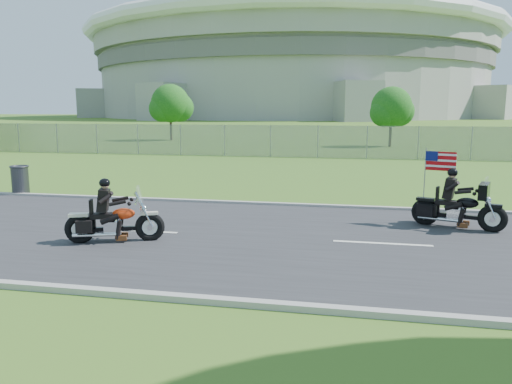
# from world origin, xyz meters

# --- Properties ---
(ground) EXTENTS (420.00, 420.00, 0.00)m
(ground) POSITION_xyz_m (0.00, 0.00, 0.00)
(ground) COLOR #2C5A1C
(ground) RESTS_ON ground
(road) EXTENTS (120.00, 8.00, 0.04)m
(road) POSITION_xyz_m (0.00, 0.00, 0.02)
(road) COLOR #28282B
(road) RESTS_ON ground
(curb_north) EXTENTS (120.00, 0.18, 0.12)m
(curb_north) POSITION_xyz_m (0.00, 4.05, 0.05)
(curb_north) COLOR #9E9B93
(curb_north) RESTS_ON ground
(curb_south) EXTENTS (120.00, 0.18, 0.12)m
(curb_south) POSITION_xyz_m (0.00, -4.05, 0.05)
(curb_south) COLOR #9E9B93
(curb_south) RESTS_ON ground
(fence) EXTENTS (60.00, 0.03, 2.00)m
(fence) POSITION_xyz_m (-5.00, 20.00, 1.00)
(fence) COLOR gray
(fence) RESTS_ON ground
(stadium) EXTENTS (140.40, 140.40, 29.20)m
(stadium) POSITION_xyz_m (-20.00, 170.00, 15.58)
(stadium) COLOR #A3A099
(stadium) RESTS_ON ground
(tree_fence_near) EXTENTS (3.52, 3.28, 4.75)m
(tree_fence_near) POSITION_xyz_m (6.04, 30.04, 2.97)
(tree_fence_near) COLOR #382316
(tree_fence_near) RESTS_ON ground
(tree_fence_mid) EXTENTS (3.96, 3.69, 5.30)m
(tree_fence_mid) POSITION_xyz_m (-13.95, 34.04, 3.30)
(tree_fence_mid) COLOR #382316
(tree_fence_mid) RESTS_ON ground
(motorcycle_lead) EXTENTS (2.17, 1.03, 1.51)m
(motorcycle_lead) POSITION_xyz_m (-2.05, -1.01, 0.48)
(motorcycle_lead) COLOR black
(motorcycle_lead) RESTS_ON ground
(motorcycle_follow) EXTENTS (2.26, 1.12, 1.94)m
(motorcycle_follow) POSITION_xyz_m (5.94, 1.94, 0.54)
(motorcycle_follow) COLOR black
(motorcycle_follow) RESTS_ON ground
(trash_can) EXTENTS (0.63, 0.63, 1.02)m
(trash_can) POSITION_xyz_m (-8.36, 4.30, 0.51)
(trash_can) COLOR #323237
(trash_can) RESTS_ON ground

